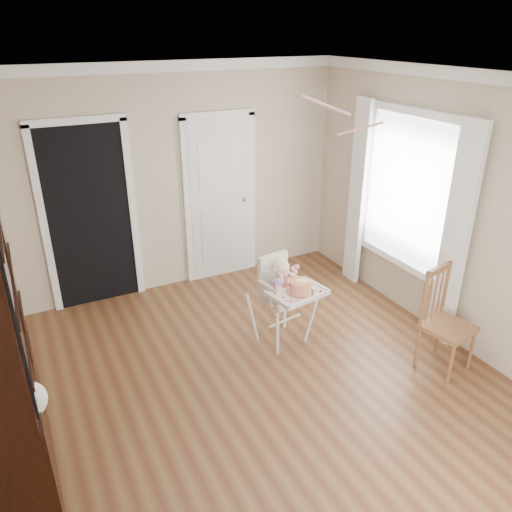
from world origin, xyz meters
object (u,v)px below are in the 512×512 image
dining_chair (445,324)px  cake (300,287)px  high_chair (283,291)px  sippy_cup (277,286)px

dining_chair → cake: bearing=130.4°
high_chair → sippy_cup: bearing=-145.7°
high_chair → cake: 0.27m
high_chair → dining_chair: dining_chair is taller
cake → sippy_cup: (-0.21, 0.09, 0.01)m
high_chair → sippy_cup: size_ratio=5.48×
cake → dining_chair: size_ratio=0.27×
cake → sippy_cup: bearing=156.2°
sippy_cup → dining_chair: 1.63m
sippy_cup → high_chair: bearing=44.6°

